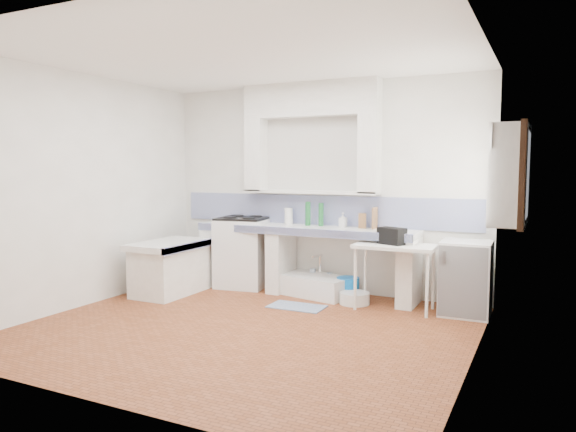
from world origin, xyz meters
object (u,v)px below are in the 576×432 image
at_px(stove, 243,253).
at_px(fridge, 466,278).
at_px(sink, 314,286).
at_px(side_table, 394,277).

distance_m(stove, fridge, 3.04).
height_order(stove, fridge, stove).
xyz_separation_m(sink, side_table, (1.14, -0.25, 0.27)).
xyz_separation_m(sink, fridge, (1.92, -0.10, 0.31)).
xyz_separation_m(stove, sink, (1.12, -0.05, -0.36)).
relative_size(stove, side_table, 1.02).
height_order(stove, sink, stove).
relative_size(sink, side_table, 1.05).
height_order(stove, side_table, stove).
xyz_separation_m(stove, side_table, (2.25, -0.30, -0.09)).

